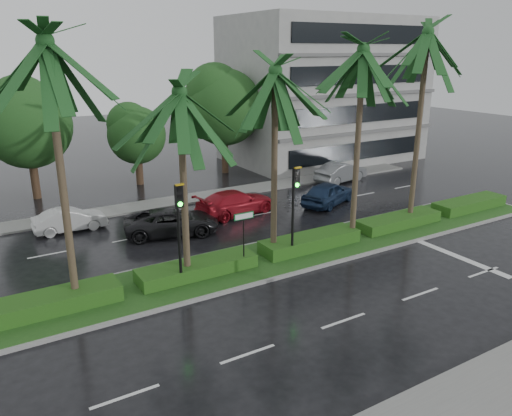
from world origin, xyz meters
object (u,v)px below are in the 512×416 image
signal_median_left (179,220)px  car_grey (341,172)px  car_white (70,220)px  street_sign (244,226)px  car_red (235,203)px  car_blue (328,193)px  car_darkgrey (172,222)px

signal_median_left → car_grey: (17.00, 10.20, -2.27)m
car_white → street_sign: bearing=-149.7°
car_red → car_grey: bearing=-82.9°
signal_median_left → car_red: signal_median_left is taller
car_white → car_red: size_ratio=0.76×
signal_median_left → car_blue: signal_median_left is taller
car_red → car_blue: car_blue is taller
car_darkgrey → car_grey: 15.43m
street_sign → car_darkgrey: 6.31m
street_sign → car_darkgrey: street_sign is taller
signal_median_left → car_darkgrey: signal_median_left is taller
signal_median_left → car_red: (6.58, 7.46, -2.27)m
signal_median_left → car_white: size_ratio=1.15×
car_white → car_red: (9.00, -2.11, 0.10)m
car_darkgrey → street_sign: bearing=-155.6°
car_grey → street_sign: bearing=114.6°
signal_median_left → car_darkgrey: (2.08, 6.26, -2.31)m
car_blue → car_grey: (4.50, 4.03, -0.02)m
car_blue → car_red: bearing=54.7°
car_blue → car_grey: bearing=-71.1°
signal_median_left → car_red: 10.20m
street_sign → car_blue: street_sign is taller
car_white → car_darkgrey: car_darkgrey is taller
street_sign → car_white: 10.95m
street_sign → car_blue: size_ratio=0.59×
street_sign → signal_median_left: bearing=-176.5°
car_red → signal_median_left: bearing=130.9°
street_sign → car_red: bearing=63.8°
signal_median_left → car_white: signal_median_left is taller
signal_median_left → street_sign: signal_median_left is taller
car_white → signal_median_left: bearing=-165.5°
street_sign → car_white: street_sign is taller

